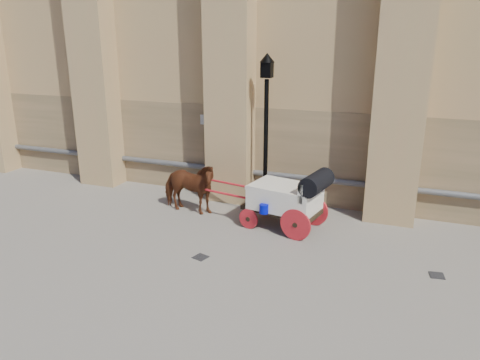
% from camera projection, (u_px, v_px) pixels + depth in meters
% --- Properties ---
extents(ground, '(90.00, 90.00, 0.00)m').
position_uv_depth(ground, '(214.00, 248.00, 11.89)').
color(ground, slate).
rests_on(ground, ground).
extents(horse, '(1.97, 0.99, 1.62)m').
position_uv_depth(horse, '(189.00, 187.00, 14.02)').
color(horse, '#662F15').
rests_on(horse, ground).
extents(carriage, '(4.13, 1.80, 1.75)m').
position_uv_depth(carriage, '(289.00, 197.00, 12.82)').
color(carriage, black).
rests_on(carriage, ground).
extents(street_lamp, '(0.44, 0.44, 4.69)m').
position_uv_depth(street_lamp, '(266.00, 129.00, 13.89)').
color(street_lamp, black).
rests_on(street_lamp, ground).
extents(drain_grate_near, '(0.40, 0.40, 0.01)m').
position_uv_depth(drain_grate_near, '(201.00, 257.00, 11.42)').
color(drain_grate_near, black).
rests_on(drain_grate_near, ground).
extents(drain_grate_far, '(0.37, 0.37, 0.01)m').
position_uv_depth(drain_grate_far, '(437.00, 275.00, 10.56)').
color(drain_grate_far, black).
rests_on(drain_grate_far, ground).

